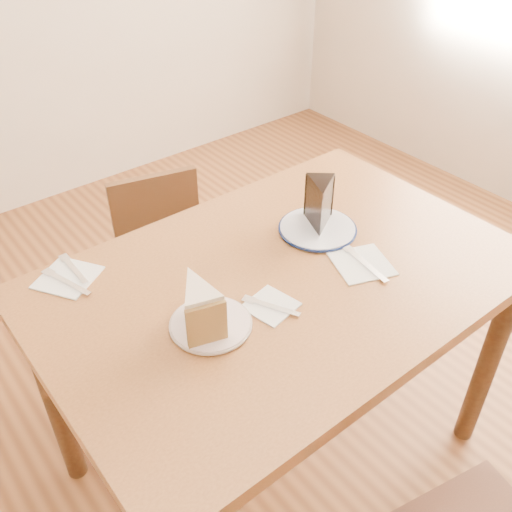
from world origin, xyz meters
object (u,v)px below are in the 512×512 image
Objects in this scene: table at (282,304)px; plate_navy at (317,229)px; carrot_cake at (198,305)px; chocolate_cake at (320,207)px; chair_far at (171,271)px; plate_cream at (211,324)px.

table is 5.84× the size of plate_navy.
table is 10.13× the size of carrot_cake.
chocolate_cake is (0.21, 0.09, 0.17)m from table.
chocolate_cake reaches higher than chair_far.
plate_cream is (-0.25, -0.04, 0.10)m from table.
carrot_cake reaches higher than plate_navy.
chocolate_cake reaches higher than table.
chair_far is 0.77m from carrot_cake.
table is 0.62m from chair_far.
carrot_cake reaches higher than table.
chair_far is at bearing 90.89° from table.
chair_far is 6.10× the size of carrot_cake.
chair_far is at bearing 68.84° from plate_cream.
table is at bearing 63.99° from chocolate_cake.
carrot_cake is (-0.27, -0.02, 0.16)m from table.
chocolate_cake is (0.47, 0.11, 0.01)m from carrot_cake.
chair_far is 0.64m from plate_navy.
plate_cream is 0.06m from carrot_cake.
chair_far is (-0.01, 0.57, -0.25)m from table.
chocolate_cake reaches higher than plate_cream.
plate_cream reaches higher than table.
plate_cream is 0.46m from plate_navy.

